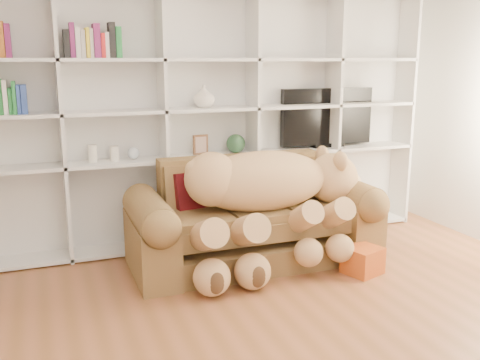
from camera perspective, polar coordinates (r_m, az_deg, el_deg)
name	(u,v)px	position (r m, az deg, el deg)	size (l,w,h in m)	color
wall_back	(203,102)	(5.23, -3.99, 8.30)	(5.00, 0.02, 2.70)	silver
bookshelf	(182,109)	(5.04, -6.16, 7.58)	(4.43, 0.35, 2.40)	silver
sofa	(253,223)	(4.73, 1.38, -4.64)	(2.14, 0.93, 0.90)	brown
teddy_bear	(268,194)	(4.51, 2.98, -1.52)	(1.75, 0.92, 1.01)	tan
throw_pillow	(194,192)	(4.64, -4.90, -1.32)	(0.35, 0.11, 0.35)	#550E12
gift_box	(363,260)	(4.64, 12.95, -8.34)	(0.28, 0.26, 0.22)	#B44C18
tv	(327,118)	(5.63, 9.23, 6.55)	(1.02, 0.18, 0.60)	black
picture_frame	(201,145)	(5.07, -4.23, 3.79)	(0.15, 0.03, 0.19)	#55341D
green_vase	(236,144)	(5.18, -0.45, 3.91)	(0.18, 0.18, 0.18)	#2A5231
figurine_tall	(93,154)	(4.89, -15.46, 2.73)	(0.08, 0.08, 0.16)	silver
figurine_short	(114,153)	(4.91, -13.24, 2.78)	(0.08, 0.08, 0.13)	silver
snow_globe	(133,153)	(4.93, -11.30, 2.83)	(0.11, 0.11, 0.11)	silver
shelf_vase	(204,96)	(5.03, -3.87, 8.90)	(0.20, 0.20, 0.21)	silver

